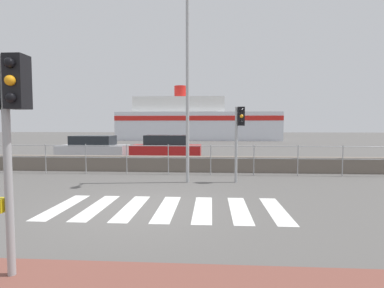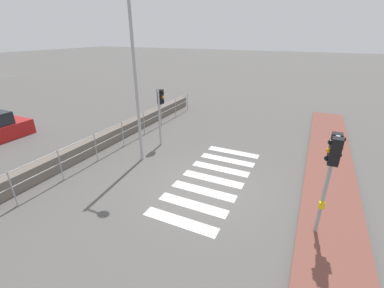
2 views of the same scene
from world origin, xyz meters
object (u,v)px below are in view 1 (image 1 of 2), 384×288
(ferry_boat, at_px, (195,122))
(traffic_light_far, at_px, (239,127))
(streetlamp, at_px, (187,67))
(traffic_light_near, at_px, (5,107))
(parked_car_red, at_px, (166,148))
(parked_car_silver, at_px, (93,148))

(ferry_boat, bearing_deg, traffic_light_far, -84.18)
(streetlamp, bearing_deg, traffic_light_far, 7.65)
(traffic_light_near, xyz_separation_m, ferry_boat, (0.26, 40.28, 0.23))
(traffic_light_near, bearing_deg, streetlamp, 75.83)
(traffic_light_far, bearing_deg, traffic_light_near, -116.65)
(ferry_boat, xyz_separation_m, parked_car_red, (-0.53, -24.78, -1.94))
(traffic_light_near, distance_m, parked_car_silver, 16.42)
(traffic_light_near, bearing_deg, ferry_boat, 89.62)
(streetlamp, relative_size, parked_car_red, 1.53)
(streetlamp, bearing_deg, parked_car_red, 103.44)
(traffic_light_far, xyz_separation_m, parked_car_silver, (-8.76, 8.26, -1.43))
(traffic_light_near, distance_m, traffic_light_far, 8.11)
(traffic_light_near, xyz_separation_m, parked_car_red, (-0.27, 15.50, -1.71))
(parked_car_red, bearing_deg, ferry_boat, 88.76)
(streetlamp, bearing_deg, parked_car_silver, 128.97)
(traffic_light_near, distance_m, streetlamp, 7.43)
(ferry_boat, distance_m, parked_car_red, 24.86)
(traffic_light_near, xyz_separation_m, parked_car_silver, (-5.12, 15.50, -1.73))
(streetlamp, distance_m, ferry_boat, 33.36)
(parked_car_red, bearing_deg, traffic_light_near, -89.00)
(traffic_light_near, relative_size, parked_car_red, 0.67)
(ferry_boat, xyz_separation_m, parked_car_silver, (-5.39, -24.78, -1.96))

